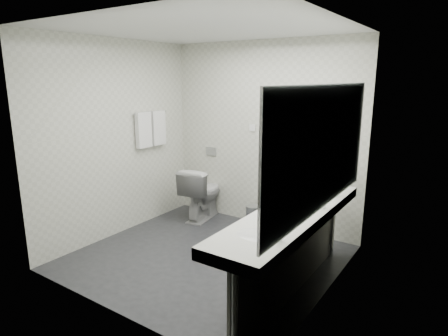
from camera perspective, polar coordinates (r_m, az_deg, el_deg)
The scene contains 29 objects.
floor at distance 4.53m, azimuth -2.71°, elevation -13.15°, with size 2.80×2.80×0.00m, color #242529.
ceiling at distance 4.08m, azimuth -3.11°, elevation 20.07°, with size 2.80×2.80×0.00m, color silver.
wall_back at distance 5.21m, azimuth 5.74°, elevation 4.78°, with size 2.80×2.80×0.00m, color beige.
wall_front at distance 3.21m, azimuth -16.95°, elevation -1.14°, with size 2.80×2.80×0.00m, color beige.
wall_left at distance 5.08m, azimuth -15.66°, elevation 4.13°, with size 2.60×2.60×0.00m, color beige.
wall_right at distance 3.49m, azimuth 15.84°, elevation 0.07°, with size 2.60×2.60×0.00m, color beige.
vanity_counter at distance 3.53m, azimuth 10.07°, elevation -7.10°, with size 0.55×2.20×0.10m, color silver.
vanity_panel at distance 3.69m, azimuth 10.16°, elevation -13.37°, with size 0.03×2.15×0.75m, color gray.
vanity_post_near at distance 2.88m, azimuth 1.62°, elevation -21.51°, with size 0.06×0.06×0.75m, color silver.
vanity_post_far at distance 4.58m, azimuth 15.89°, elevation -8.26°, with size 0.06×0.06×0.75m, color silver.
mirror at distance 3.27m, azimuth 14.69°, elevation 2.85°, with size 0.02×2.20×1.05m, color #B2BCC6.
basin_near at distance 2.97m, azimuth 4.87°, elevation -10.20°, with size 0.40×0.31×0.05m, color silver.
basin_far at distance 4.09m, azimuth 13.83°, elevation -3.89°, with size 0.40×0.31×0.05m, color silver.
faucet_near at distance 2.86m, azimuth 8.36°, elevation -9.35°, with size 0.04×0.04×0.15m, color silver.
faucet_far at distance 4.01m, azimuth 16.51°, elevation -3.08°, with size 0.04×0.04×0.15m, color silver.
soap_bottle_a at distance 3.55m, azimuth 9.70°, elevation -5.23°, with size 0.05×0.05×0.10m, color white.
glass_left at distance 3.63m, azimuth 14.54°, elevation -5.11°, with size 0.05×0.05×0.10m, color silver.
toilet at distance 5.58m, azimuth -3.32°, elevation -3.71°, with size 0.43×0.76×0.77m, color silver.
flush_plate at distance 5.70m, azimuth -1.95°, elevation 2.51°, with size 0.18×0.02×0.12m, color #B2B5BA.
pedal_bin at distance 5.35m, azimuth 4.37°, elevation -7.26°, with size 0.20×0.20×0.28m, color #B2B5BA.
bin_lid at distance 5.30m, azimuth 4.40°, elevation -5.74°, with size 0.20×0.20×0.01m, color #B2B5BA.
towel_rail at distance 5.38m, azimuth -11.03°, elevation 8.09°, with size 0.02×0.02×0.62m, color silver.
towel_near at distance 5.30m, azimuth -11.92°, elevation 5.58°, with size 0.07×0.24×0.48m, color white.
towel_far at distance 5.50m, azimuth -9.82°, elevation 5.94°, with size 0.07×0.24×0.48m, color white.
dryer_cradle at distance 5.04m, azimuth 8.16°, elevation 7.29°, with size 0.10×0.04×0.14m, color gray.
dryer_barrel at distance 4.97m, azimuth 7.81°, elevation 7.57°, with size 0.08×0.08×0.14m, color gray.
dryer_cord at distance 5.06m, azimuth 7.99°, elevation 4.46°, with size 0.02×0.02×0.35m, color black.
switch_plate_a at distance 5.26m, azimuth 4.26°, elevation 5.99°, with size 0.09×0.02×0.09m, color silver.
switch_plate_b at distance 4.95m, azimuth 11.33°, elevation 5.31°, with size 0.09×0.02×0.09m, color silver.
Camera 1 is at (2.44, -3.24, 2.02)m, focal length 30.61 mm.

